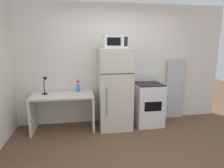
{
  "coord_description": "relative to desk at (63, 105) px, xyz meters",
  "views": [
    {
      "loc": [
        -0.76,
        -2.55,
        1.76
      ],
      "look_at": [
        -0.17,
        1.1,
        0.98
      ],
      "focal_mm": 30.89,
      "sensor_mm": 36.0,
      "label": 1
    }
  ],
  "objects": [
    {
      "name": "desk",
      "position": [
        0.0,
        0.0,
        0.0
      ],
      "size": [
        1.24,
        0.6,
        0.75
      ],
      "color": "silver",
      "rests_on": "ground"
    },
    {
      "name": "oven_range",
      "position": [
        1.82,
        0.0,
        -0.06
      ],
      "size": [
        0.57,
        0.61,
        1.1
      ],
      "color": "white",
      "rests_on": "ground"
    },
    {
      "name": "wall_back_white",
      "position": [
        1.15,
        0.37,
        0.77
      ],
      "size": [
        5.0,
        0.1,
        2.6
      ],
      "primitive_type": "cube",
      "color": "silver",
      "rests_on": "ground"
    },
    {
      "name": "refrigerator",
      "position": [
        1.07,
        -0.03,
        0.3
      ],
      "size": [
        0.66,
        0.68,
        1.67
      ],
      "color": "beige",
      "rests_on": "ground"
    },
    {
      "name": "leaning_mirror",
      "position": [
        2.57,
        0.26,
        0.17
      ],
      "size": [
        0.44,
        0.03,
        1.4
      ],
      "color": "#C6B793",
      "rests_on": "ground"
    },
    {
      "name": "spray_bottle",
      "position": [
        0.31,
        0.15,
        0.32
      ],
      "size": [
        0.06,
        0.06,
        0.25
      ],
      "color": "#2D8CEA",
      "rests_on": "desk"
    },
    {
      "name": "desk_lamp",
      "position": [
        -0.34,
        0.06,
        0.46
      ],
      "size": [
        0.14,
        0.12,
        0.35
      ],
      "color": "black",
      "rests_on": "desk"
    },
    {
      "name": "ground_plane",
      "position": [
        1.15,
        -1.33,
        -0.53
      ],
      "size": [
        12.0,
        12.0,
        0.0
      ],
      "primitive_type": "plane",
      "color": "brown"
    },
    {
      "name": "microwave",
      "position": [
        1.07,
        -0.05,
        1.27
      ],
      "size": [
        0.46,
        0.35,
        0.26
      ],
      "color": "silver",
      "rests_on": "refrigerator"
    }
  ]
}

